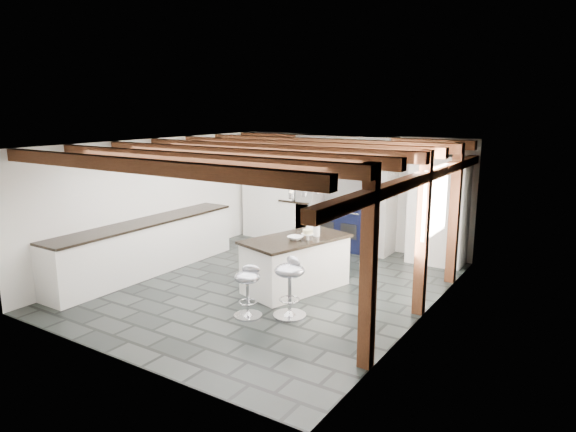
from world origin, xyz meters
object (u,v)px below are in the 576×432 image
Objects in this scene: bar_stool_far at (248,285)px; bar_stool_near at (290,280)px; kitchen_island at (296,263)px; range_cooker at (344,226)px.

bar_stool_near is at bearing 8.06° from bar_stool_far.
kitchen_island is at bearing 66.67° from bar_stool_far.
bar_stool_far is (0.03, -1.31, 0.02)m from kitchen_island.
kitchen_island is 2.57× the size of bar_stool_far.
kitchen_island is 1.31m from bar_stool_far.
bar_stool_far is at bearing -123.68° from bar_stool_near.
bar_stool_near reaches higher than bar_stool_far.
bar_stool_near is at bearing -45.63° from kitchen_island.
range_cooker is 3.90m from bar_stool_far.
bar_stool_near is (0.96, -3.56, 0.07)m from range_cooker.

